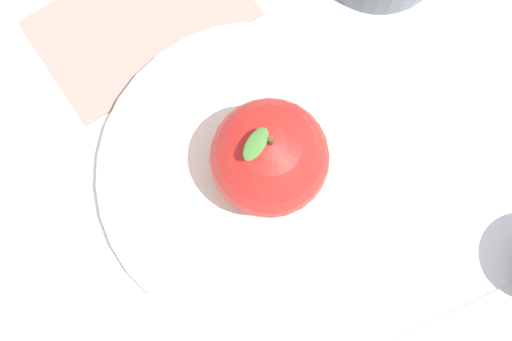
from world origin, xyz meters
The scene contains 4 objects.
ground_plane centered at (0.00, 0.00, 0.00)m, with size 2.40×2.40×0.00m, color silver.
dinner_plate centered at (0.02, -0.02, 0.01)m, with size 0.24×0.24×0.02m.
apple centered at (0.01, -0.02, 0.06)m, with size 0.08×0.08×0.09m.
linen_napkin centered at (0.07, -0.17, 0.00)m, with size 0.11×0.17×0.00m, color gray.
Camera 1 is at (0.05, 0.09, 0.57)m, focal length 53.22 mm.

